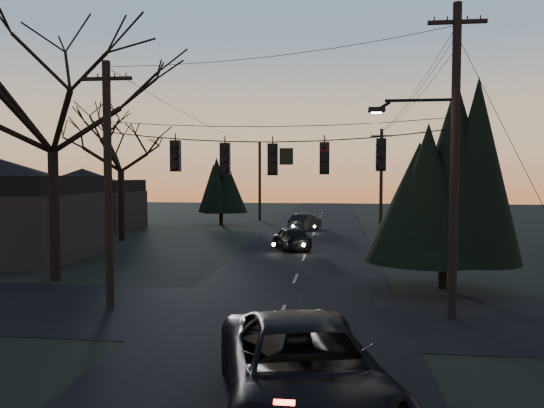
# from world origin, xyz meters

# --- Properties ---
(main_road) EXTENTS (8.00, 120.00, 0.02)m
(main_road) POSITION_xyz_m (0.00, 20.00, 0.01)
(main_road) COLOR black
(main_road) RESTS_ON ground
(cross_road) EXTENTS (60.00, 7.00, 0.02)m
(cross_road) POSITION_xyz_m (0.00, 10.00, 0.01)
(cross_road) COLOR black
(cross_road) RESTS_ON ground
(utility_pole_right) EXTENTS (5.00, 0.30, 10.00)m
(utility_pole_right) POSITION_xyz_m (5.50, 10.00, 0.00)
(utility_pole_right) COLOR black
(utility_pole_right) RESTS_ON ground
(utility_pole_left) EXTENTS (1.80, 0.30, 8.50)m
(utility_pole_left) POSITION_xyz_m (-6.00, 10.00, 0.00)
(utility_pole_left) COLOR black
(utility_pole_left) RESTS_ON ground
(utility_pole_far_r) EXTENTS (1.80, 0.30, 8.50)m
(utility_pole_far_r) POSITION_xyz_m (5.50, 38.00, 0.00)
(utility_pole_far_r) COLOR black
(utility_pole_far_r) RESTS_ON ground
(utility_pole_far_l) EXTENTS (0.30, 0.30, 8.00)m
(utility_pole_far_l) POSITION_xyz_m (-6.00, 46.00, 0.00)
(utility_pole_far_l) COLOR black
(utility_pole_far_l) RESTS_ON ground
(span_signal_assembly) EXTENTS (11.50, 0.44, 1.62)m
(span_signal_assembly) POSITION_xyz_m (-0.24, 10.00, 5.22)
(span_signal_assembly) COLOR black
(span_signal_assembly) RESTS_ON ground
(bare_tree_left) EXTENTS (8.80, 8.80, 11.26)m
(bare_tree_left) POSITION_xyz_m (-10.44, 14.34, 7.87)
(bare_tree_left) COLOR black
(bare_tree_left) RESTS_ON ground
(evergreen_right) EXTENTS (4.79, 4.79, 7.39)m
(evergreen_right) POSITION_xyz_m (6.13, 14.79, 4.29)
(evergreen_right) COLOR black
(evergreen_right) RESTS_ON ground
(bare_tree_dist) EXTENTS (6.48, 6.48, 9.78)m
(bare_tree_dist) POSITION_xyz_m (-13.29, 28.37, 6.83)
(bare_tree_dist) COLOR black
(bare_tree_dist) RESTS_ON ground
(evergreen_dist) EXTENTS (3.41, 3.41, 5.89)m
(evergreen_dist) POSITION_xyz_m (-8.80, 40.48, 3.54)
(evergreen_dist) COLOR black
(evergreen_dist) RESTS_ON ground
(house_left_far) EXTENTS (9.00, 7.00, 5.20)m
(house_left_far) POSITION_xyz_m (-20.00, 36.00, 2.60)
(house_left_far) COLOR black
(house_left_far) RESTS_ON ground
(suv_near) EXTENTS (4.43, 6.98, 1.79)m
(suv_near) POSITION_xyz_m (1.19, 2.51, 0.90)
(suv_near) COLOR black
(suv_near) RESTS_ON ground
(sedan_oncoming_a) EXTENTS (3.02, 4.59, 1.45)m
(sedan_oncoming_a) POSITION_xyz_m (-0.98, 25.33, 0.73)
(sedan_oncoming_a) COLOR black
(sedan_oncoming_a) RESTS_ON ground
(sedan_oncoming_b) EXTENTS (2.70, 4.42, 1.37)m
(sedan_oncoming_b) POSITION_xyz_m (-0.80, 36.74, 0.69)
(sedan_oncoming_b) COLOR black
(sedan_oncoming_b) RESTS_ON ground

